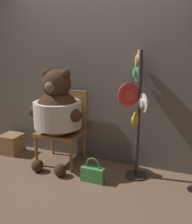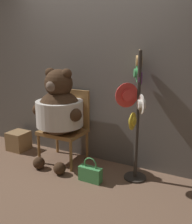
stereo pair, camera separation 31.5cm
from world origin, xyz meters
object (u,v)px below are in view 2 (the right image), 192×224
(hat_display_rack, at_px, (136,103))
(handbag_on_ground, at_px, (90,173))
(teddy_bear, at_px, (59,110))
(chair, at_px, (66,123))

(hat_display_rack, distance_m, handbag_on_ground, 1.03)
(hat_display_rack, bearing_deg, handbag_on_ground, -141.33)
(teddy_bear, height_order, hat_display_rack, hat_display_rack)
(chair, xyz_separation_m, handbag_on_ground, (0.62, -0.41, -0.44))
(chair, xyz_separation_m, teddy_bear, (0.01, -0.17, 0.23))
(hat_display_rack, relative_size, handbag_on_ground, 5.04)
(handbag_on_ground, bearing_deg, teddy_bear, 158.48)
(teddy_bear, relative_size, hat_display_rack, 0.85)
(chair, height_order, hat_display_rack, hat_display_rack)
(handbag_on_ground, bearing_deg, chair, 146.35)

